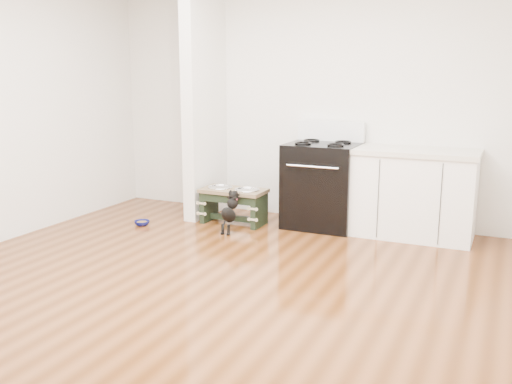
{
  "coord_description": "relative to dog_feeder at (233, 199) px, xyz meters",
  "views": [
    {
      "loc": [
        2.13,
        -3.71,
        1.69
      ],
      "look_at": [
        -0.24,
        1.48,
        0.47
      ],
      "focal_mm": 40.0,
      "sensor_mm": 36.0,
      "label": 1
    }
  ],
  "objects": [
    {
      "name": "partition_wall",
      "position": [
        -0.49,
        0.25,
        1.07
      ],
      "size": [
        0.15,
        0.8,
        2.7
      ],
      "primitive_type": "cube",
      "color": "silver",
      "rests_on": "ground"
    },
    {
      "name": "oven_range",
      "position": [
        0.94,
        0.31,
        0.2
      ],
      "size": [
        0.76,
        0.69,
        1.14
      ],
      "color": "black",
      "rests_on": "ground"
    },
    {
      "name": "room_shell",
      "position": [
        0.69,
        -1.85,
        1.34
      ],
      "size": [
        5.0,
        5.0,
        5.0
      ],
      "color": "silver",
      "rests_on": "ground"
    },
    {
      "name": "puppy",
      "position": [
        0.13,
        -0.33,
        -0.04
      ],
      "size": [
        0.13,
        0.37,
        0.44
      ],
      "color": "black",
      "rests_on": "ground"
    },
    {
      "name": "ground",
      "position": [
        0.69,
        -1.85,
        -0.28
      ],
      "size": [
        5.0,
        5.0,
        0.0
      ],
      "primitive_type": "plane",
      "color": "#4C260D",
      "rests_on": "ground"
    },
    {
      "name": "cabinet_run",
      "position": [
        1.92,
        0.33,
        0.17
      ],
      "size": [
        1.24,
        0.64,
        0.91
      ],
      "color": "white",
      "rests_on": "ground"
    },
    {
      "name": "dog_feeder",
      "position": [
        0.0,
        0.0,
        0.0
      ],
      "size": [
        0.72,
        0.39,
        0.41
      ],
      "color": "black",
      "rests_on": "ground"
    },
    {
      "name": "floor_bowl",
      "position": [
        -0.89,
        -0.5,
        -0.26
      ],
      "size": [
        0.22,
        0.22,
        0.05
      ],
      "rotation": [
        0.0,
        0.0,
        0.37
      ],
      "color": "#0B1053",
      "rests_on": "ground"
    }
  ]
}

